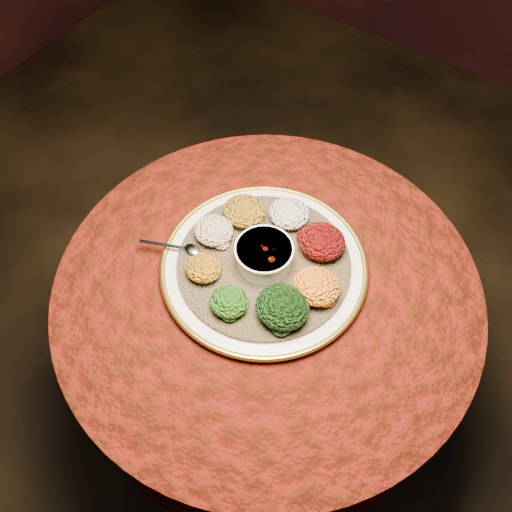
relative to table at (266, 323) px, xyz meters
The scene contains 13 objects.
table is the anchor object (origin of this frame).
platter 0.20m from the table, 134.34° to the left, with size 0.47×0.47×0.02m.
injera 0.21m from the table, 134.34° to the left, with size 0.39×0.39×0.01m, color olive.
stew_bowl 0.24m from the table, 134.34° to the left, with size 0.13×0.13×0.05m.
spoon 0.29m from the table, 169.30° to the right, with size 0.14×0.07×0.01m.
portion_ayib 0.29m from the table, 106.74° to the left, with size 0.10×0.09×0.05m, color beige.
portion_kitfo 0.28m from the table, 68.25° to the left, with size 0.11×0.10×0.05m, color black.
portion_tikil 0.26m from the table, 15.69° to the left, with size 0.10×0.10×0.05m, color orange.
portion_gomen 0.25m from the table, 37.26° to the right, with size 0.11×0.11×0.06m, color black.
portion_mixveg 0.25m from the table, 105.91° to the right, with size 0.08×0.08×0.04m, color #922E09.
portion_kik 0.27m from the table, 152.42° to the right, with size 0.08×0.08×0.04m, color #9F680E.
portion_timatim 0.29m from the table, behind, with size 0.09×0.09×0.04m, color maroon.
portion_shiro 0.29m from the table, 141.04° to the left, with size 0.10×0.10×0.05m, color #905F11.
Camera 1 is at (0.35, -0.57, 1.82)m, focal length 40.00 mm.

